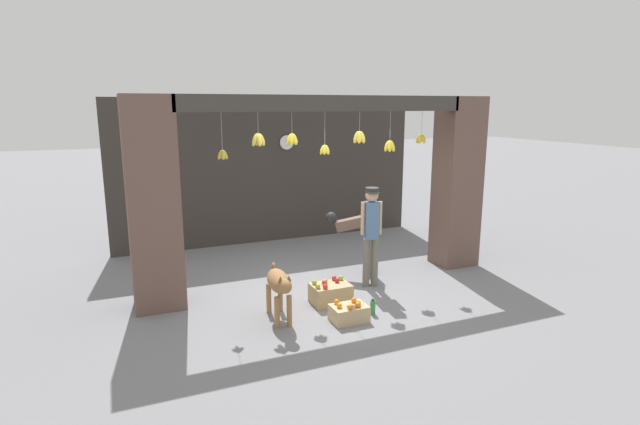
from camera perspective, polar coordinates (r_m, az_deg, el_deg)
ground_plane at (r=8.10m, az=1.31°, el=-8.62°), size 60.00×60.00×0.00m
shop_back_wall at (r=10.65m, az=-5.72°, el=4.76°), size 6.51×0.12×3.02m
shop_pillar_left at (r=7.35m, az=-18.52°, el=0.84°), size 0.70×0.60×3.02m
shop_pillar_right at (r=9.30m, az=15.40°, el=3.31°), size 0.70×0.60×3.02m
storefront_awning at (r=7.69m, az=1.16°, el=11.95°), size 4.61×0.30×0.91m
dog at (r=6.79m, az=-4.70°, el=-8.16°), size 0.34×1.00×0.75m
shopkeeper at (r=7.95m, az=5.87°, el=-1.92°), size 0.34×0.28×1.62m
worker_stooping at (r=8.57m, az=4.18°, el=-2.41°), size 0.76×0.57×1.09m
fruit_crate_oranges at (r=6.92m, az=3.34°, el=-11.34°), size 0.49×0.34×0.29m
fruit_crate_apples at (r=7.48m, az=1.20°, el=-9.18°), size 0.57×0.40×0.36m
water_bottle at (r=7.15m, az=6.05°, el=-10.71°), size 0.07×0.07×0.22m
wall_clock at (r=10.62m, az=-3.84°, el=7.99°), size 0.32×0.03×0.32m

